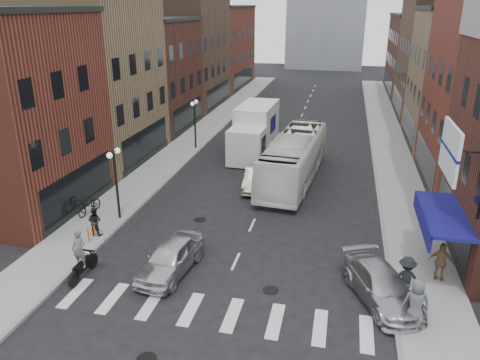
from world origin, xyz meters
The scene contains 29 objects.
ground centered at (0.00, 0.00, 0.00)m, with size 160.00×160.00×0.00m, color black.
sidewalk_left centered at (-8.50, 22.00, 0.07)m, with size 3.00×74.00×0.15m, color gray.
sidewalk_right centered at (8.50, 22.00, 0.07)m, with size 3.00×74.00×0.15m, color gray.
curb_left centered at (-7.00, 22.00, 0.00)m, with size 0.20×74.00×0.16m, color gray.
curb_right centered at (7.00, 22.00, 0.00)m, with size 0.20×74.00×0.16m, color gray.
crosswalk_stripes centered at (0.00, -3.00, 0.00)m, with size 12.00×2.20×0.01m, color silver.
bldg_left_mid_a centered at (-14.99, 14.00, 6.15)m, with size 10.30×10.20×12.30m.
bldg_left_mid_b centered at (-14.99, 24.00, 5.15)m, with size 10.30×10.20×10.30m.
bldg_left_far_a centered at (-14.99, 35.00, 6.65)m, with size 10.30×12.20×13.30m.
bldg_left_far_b centered at (-14.99, 49.00, 5.65)m, with size 10.30×16.20×11.30m.
bldg_right_mid_b centered at (14.99, 24.00, 5.65)m, with size 10.30×10.20×11.30m.
bldg_right_far_a centered at (14.99, 35.00, 6.15)m, with size 10.30×12.20×12.30m.
bldg_right_far_b centered at (14.99, 49.00, 5.15)m, with size 10.30×16.20×10.30m.
awning_blue centered at (8.93, 2.50, 2.63)m, with size 1.80×5.00×0.78m.
billboard_sign centered at (8.59, 0.50, 6.13)m, with size 1.52×3.00×3.70m.
streetlamp_near centered at (-7.40, 4.00, 2.91)m, with size 0.32×1.22×4.11m.
streetlamp_far centered at (-7.40, 18.00, 2.91)m, with size 0.32×1.22×4.11m.
bike_rack centered at (-7.60, 1.30, 0.55)m, with size 0.08×0.68×0.80m.
box_truck centered at (-2.45, 18.12, 1.87)m, with size 2.87×8.79×3.79m.
motorcycle_rider centered at (-6.30, -1.82, 1.09)m, with size 0.64×2.28×2.33m.
transit_bus centered at (1.40, 12.49, 1.61)m, with size 2.71×11.57×3.22m, color white.
sedan_left_near centered at (-2.64, -0.55, 0.75)m, with size 1.78×4.41×1.50m, color silver.
sedan_left_far centered at (-0.80, 10.58, 0.70)m, with size 1.49×4.28×1.41m, color beige.
curb_car centered at (6.50, -0.71, 0.68)m, with size 1.92×4.72×1.37m, color #AAAAAF.
parked_bicycle centered at (-9.31, 4.16, 0.65)m, with size 0.66×1.89×1.00m, color black.
ped_left_solo centered at (-7.66, 1.82, 0.91)m, with size 0.74×0.43×1.52m, color black.
ped_right_a centered at (7.40, -0.61, 1.10)m, with size 1.23×0.61×1.90m, color black.
ped_right_b centered at (9.03, 1.19, 1.03)m, with size 1.04×0.52×1.77m, color brown.
ped_right_c centered at (7.58, -2.29, 1.13)m, with size 0.96×0.63×1.97m, color #54585B.
Camera 1 is at (4.44, -17.81, 11.39)m, focal length 35.00 mm.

